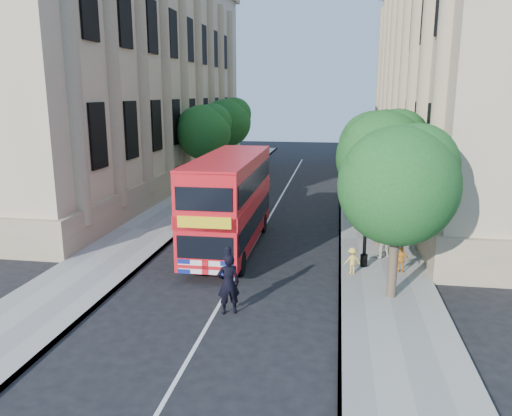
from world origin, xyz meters
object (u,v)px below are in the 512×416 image
at_px(double_decker_bus, 230,200).
at_px(woman_pedestrian, 381,238).
at_px(box_van, 224,190).
at_px(lamp_post, 366,209).
at_px(police_constable, 228,284).

distance_m(double_decker_bus, woman_pedestrian, 6.84).
bearing_deg(box_van, lamp_post, -48.02).
bearing_deg(double_decker_bus, box_van, 105.00).
xyz_separation_m(lamp_post, woman_pedestrian, (0.74, 1.26, -1.52)).
distance_m(double_decker_bus, police_constable, 7.01).
distance_m(double_decker_bus, box_van, 6.75).
bearing_deg(woman_pedestrian, box_van, -65.96).
distance_m(lamp_post, double_decker_bus, 6.20).
bearing_deg(box_van, police_constable, -77.76).
height_order(double_decker_bus, woman_pedestrian, double_decker_bus).
bearing_deg(police_constable, lamp_post, -154.97).
xyz_separation_m(lamp_post, double_decker_bus, (-5.95, 1.74, -0.18)).
xyz_separation_m(lamp_post, box_van, (-7.74, 8.20, -1.01)).
height_order(lamp_post, woman_pedestrian, lamp_post).
bearing_deg(double_decker_bus, lamp_post, -16.83).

